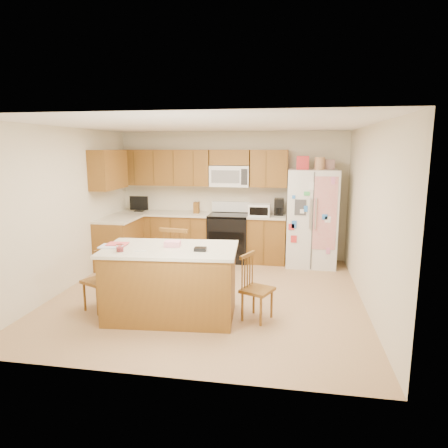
% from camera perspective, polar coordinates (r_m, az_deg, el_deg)
% --- Properties ---
extents(ground, '(4.50, 4.50, 0.00)m').
position_cam_1_polar(ground, '(6.15, -2.18, -10.02)').
color(ground, '#A17A53').
rests_on(ground, ground).
extents(room_shell, '(4.60, 4.60, 2.52)m').
position_cam_1_polar(room_shell, '(5.79, -2.28, 3.42)').
color(room_shell, beige).
rests_on(room_shell, ground).
extents(cabinetry, '(3.36, 1.56, 2.15)m').
position_cam_1_polar(cabinetry, '(7.83, -6.57, 1.40)').
color(cabinetry, brown).
rests_on(cabinetry, ground).
extents(stove, '(0.76, 0.65, 1.13)m').
position_cam_1_polar(stove, '(7.84, 0.71, -1.80)').
color(stove, black).
rests_on(stove, ground).
extents(refrigerator, '(0.90, 0.79, 2.04)m').
position_cam_1_polar(refrigerator, '(7.61, 12.41, 1.00)').
color(refrigerator, white).
rests_on(refrigerator, ground).
extents(island, '(1.80, 1.13, 1.02)m').
position_cam_1_polar(island, '(5.29, -7.58, -8.20)').
color(island, brown).
rests_on(island, ground).
extents(windsor_chair_left, '(0.49, 0.50, 0.89)m').
position_cam_1_polar(windsor_chair_left, '(5.71, -17.21, -7.68)').
color(windsor_chair_left, brown).
rests_on(windsor_chair_left, ground).
extents(windsor_chair_back, '(0.50, 0.48, 1.05)m').
position_cam_1_polar(windsor_chair_back, '(6.03, -6.49, -5.53)').
color(windsor_chair_back, brown).
rests_on(windsor_chair_back, ground).
extents(windsor_chair_right, '(0.47, 0.48, 0.86)m').
position_cam_1_polar(windsor_chair_right, '(5.19, 4.57, -9.24)').
color(windsor_chair_right, brown).
rests_on(windsor_chair_right, ground).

